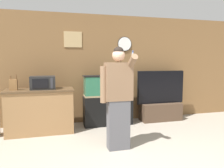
{
  "coord_description": "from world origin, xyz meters",
  "views": [
    {
      "loc": [
        -1.06,
        -2.1,
        1.51
      ],
      "look_at": [
        0.04,
        1.97,
        1.05
      ],
      "focal_mm": 35.0,
      "sensor_mm": 36.0,
      "label": 1
    }
  ],
  "objects_px": {
    "tv_on_stand": "(161,106)",
    "person_standing": "(118,97)",
    "counter_island": "(40,111)",
    "microwave": "(43,83)",
    "aquarium_on_stand": "(108,100)",
    "knife_block": "(13,85)"
  },
  "relations": [
    {
      "from": "tv_on_stand",
      "to": "person_standing",
      "type": "relative_size",
      "value": 0.72
    },
    {
      "from": "person_standing",
      "to": "knife_block",
      "type": "bearing_deg",
      "value": 145.99
    },
    {
      "from": "knife_block",
      "to": "aquarium_on_stand",
      "type": "height_order",
      "value": "knife_block"
    },
    {
      "from": "aquarium_on_stand",
      "to": "microwave",
      "type": "bearing_deg",
      "value": -173.22
    },
    {
      "from": "microwave",
      "to": "tv_on_stand",
      "type": "bearing_deg",
      "value": 4.13
    },
    {
      "from": "microwave",
      "to": "tv_on_stand",
      "type": "relative_size",
      "value": 0.4
    },
    {
      "from": "microwave",
      "to": "counter_island",
      "type": "bearing_deg",
      "value": -171.68
    },
    {
      "from": "counter_island",
      "to": "person_standing",
      "type": "distance_m",
      "value": 1.86
    },
    {
      "from": "aquarium_on_stand",
      "to": "tv_on_stand",
      "type": "xyz_separation_m",
      "value": [
        1.38,
        0.03,
        -0.22
      ]
    },
    {
      "from": "tv_on_stand",
      "to": "counter_island",
      "type": "bearing_deg",
      "value": -175.77
    },
    {
      "from": "counter_island",
      "to": "tv_on_stand",
      "type": "xyz_separation_m",
      "value": [
        2.87,
        0.21,
        -0.09
      ]
    },
    {
      "from": "knife_block",
      "to": "aquarium_on_stand",
      "type": "distance_m",
      "value": 2.04
    },
    {
      "from": "counter_island",
      "to": "microwave",
      "type": "height_order",
      "value": "microwave"
    },
    {
      "from": "microwave",
      "to": "aquarium_on_stand",
      "type": "height_order",
      "value": "microwave"
    },
    {
      "from": "aquarium_on_stand",
      "to": "tv_on_stand",
      "type": "relative_size",
      "value": 0.93
    },
    {
      "from": "aquarium_on_stand",
      "to": "person_standing",
      "type": "height_order",
      "value": "person_standing"
    },
    {
      "from": "counter_island",
      "to": "knife_block",
      "type": "height_order",
      "value": "knife_block"
    },
    {
      "from": "microwave",
      "to": "tv_on_stand",
      "type": "distance_m",
      "value": 2.89
    },
    {
      "from": "knife_block",
      "to": "person_standing",
      "type": "distance_m",
      "value": 2.18
    },
    {
      "from": "microwave",
      "to": "person_standing",
      "type": "relative_size",
      "value": 0.29
    },
    {
      "from": "knife_block",
      "to": "aquarium_on_stand",
      "type": "xyz_separation_m",
      "value": [
        1.99,
        0.19,
        -0.44
      ]
    },
    {
      "from": "microwave",
      "to": "knife_block",
      "type": "height_order",
      "value": "knife_block"
    }
  ]
}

